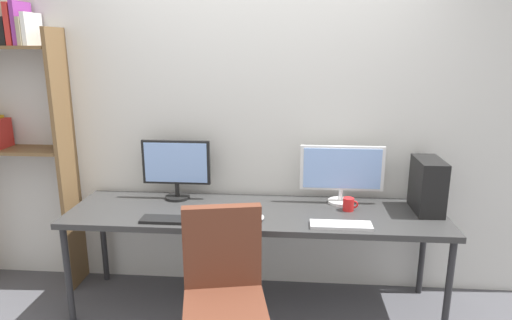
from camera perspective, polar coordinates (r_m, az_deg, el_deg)
wall_back at (r=3.37m, az=0.52°, el=5.04°), size 4.98×0.10×2.60m
desk at (r=3.12m, az=-0.08°, el=-7.29°), size 2.58×0.68×0.74m
bookshelf at (r=3.80m, az=-29.55°, el=5.95°), size 0.83×0.28×2.14m
office_chair at (r=2.64m, az=-4.04°, el=-18.97°), size 0.52×0.52×0.99m
monitor_left at (r=3.33m, az=-10.11°, el=-0.79°), size 0.50×0.18×0.44m
monitor_right at (r=3.25m, az=10.86°, el=-1.44°), size 0.59×0.18×0.42m
pc_tower at (r=3.27m, az=20.99°, el=-3.04°), size 0.17×0.34×0.37m
keyboard_left at (r=2.99m, az=-11.30°, el=-7.45°), size 0.33×0.13×0.02m
keyboard_right at (r=2.90m, az=10.75°, el=-8.14°), size 0.39×0.13×0.02m
computer_mouse at (r=2.95m, az=0.50°, el=-7.35°), size 0.06×0.10×0.03m
laptop_closed at (r=3.04m, az=-4.16°, el=-6.75°), size 0.37×0.29×0.02m
coffee_mug at (r=3.17m, az=11.72°, el=-5.54°), size 0.11×0.08×0.09m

